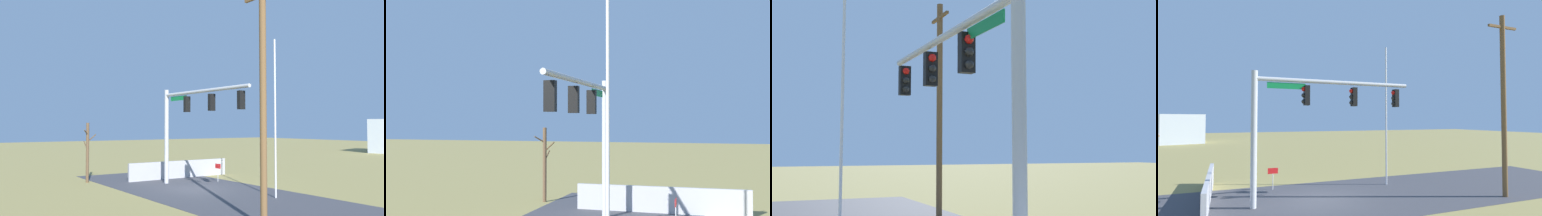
% 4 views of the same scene
% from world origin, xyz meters
% --- Properties ---
extents(ground_plane, '(160.00, 160.00, 0.00)m').
position_xyz_m(ground_plane, '(0.00, 0.00, 0.00)').
color(ground_plane, olive).
extents(road_surface, '(28.00, 8.00, 0.01)m').
position_xyz_m(road_surface, '(-4.00, 0.00, 0.01)').
color(road_surface, '#3D3D42').
rests_on(road_surface, ground_plane).
extents(sidewalk_corner, '(6.00, 6.00, 0.01)m').
position_xyz_m(sidewalk_corner, '(4.10, 0.25, 0.00)').
color(sidewalk_corner, '#B7B5AD').
rests_on(sidewalk_corner, ground_plane).
extents(retaining_fence, '(0.20, 8.17, 1.25)m').
position_xyz_m(retaining_fence, '(4.99, -1.99, 0.62)').
color(retaining_fence, '#A8A8AD').
rests_on(retaining_fence, ground_plane).
extents(signal_mast, '(8.19, 0.42, 6.16)m').
position_xyz_m(signal_mast, '(0.52, 0.22, 4.47)').
color(signal_mast, '#B2B5BA').
rests_on(signal_mast, ground_plane).
extents(flagpole, '(0.10, 0.10, 8.39)m').
position_xyz_m(flagpole, '(-4.80, -1.77, 4.19)').
color(flagpole, silver).
rests_on(flagpole, ground_plane).
extents(utility_pole, '(1.90, 0.26, 9.36)m').
position_xyz_m(utility_pole, '(-8.98, 3.10, 4.85)').
color(utility_pole, brown).
rests_on(utility_pole, ground_plane).
extents(open_sign, '(0.56, 0.04, 1.22)m').
position_xyz_m(open_sign, '(1.77, -3.00, 0.91)').
color(open_sign, silver).
rests_on(open_sign, ground_plane).
extents(distant_building, '(8.03, 8.76, 4.73)m').
position_xyz_m(distant_building, '(11.16, -42.42, 2.37)').
color(distant_building, silver).
rests_on(distant_building, ground_plane).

